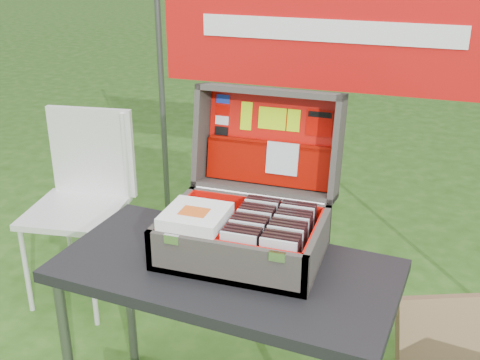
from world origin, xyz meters
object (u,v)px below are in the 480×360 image
(suitcase, at_px, (248,182))
(cardboard_box, at_px, (441,342))
(table, at_px, (226,352))
(chair, at_px, (75,214))

(suitcase, distance_m, cardboard_box, 1.10)
(table, bearing_deg, chair, 153.79)
(table, distance_m, chair, 1.14)
(table, bearing_deg, suitcase, 81.65)
(table, relative_size, chair, 1.20)
(chair, xyz_separation_m, cardboard_box, (1.71, -0.07, -0.28))
(cardboard_box, bearing_deg, table, -167.26)
(suitcase, xyz_separation_m, cardboard_box, (0.70, 0.38, -0.76))
(suitcase, relative_size, chair, 0.58)
(chair, relative_size, cardboard_box, 2.48)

